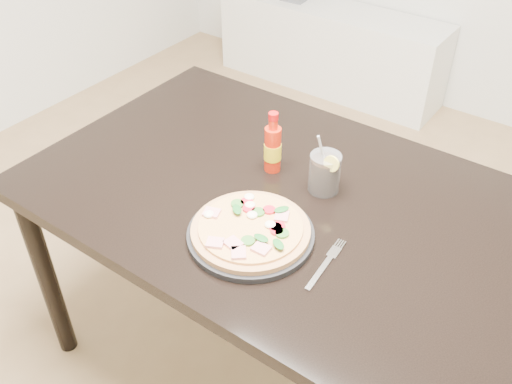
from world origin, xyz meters
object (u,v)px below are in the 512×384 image
Objects in this scene: dining_table at (281,216)px; plate at (251,235)px; media_console at (329,48)px; cola_cup at (325,174)px; hot_sauce_bottle at (273,148)px; pizza at (251,228)px; fork at (327,263)px.

plate reaches higher than dining_table.
dining_table is 4.44× the size of plate.
cola_cup is at bearing -61.55° from media_console.
hot_sauce_bottle is 0.17m from cola_cup.
cola_cup is (0.08, 0.08, 0.14)m from dining_table.
hot_sauce_bottle reaches higher than media_console.
hot_sauce_bottle is (-0.12, 0.27, 0.07)m from plate.
cola_cup is at bearing 79.97° from pizza.
plate is 0.23× the size of media_console.
cola_cup reaches higher than fork.
media_console is at bearing 114.55° from fork.
dining_table is 0.19m from hot_sauce_bottle.
dining_table is 7.42× the size of fork.
pizza is (0.03, -0.19, 0.11)m from dining_table.
pizza is at bearing -65.88° from media_console.
hot_sauce_bottle reaches higher than fork.
cola_cup is (0.17, 0.01, -0.02)m from hot_sauce_bottle.
cola_cup reaches higher than dining_table.
hot_sauce_bottle reaches higher than cola_cup.
media_console is at bearing 114.12° from plate.
cola_cup is 0.12× the size of media_console.
plate is at bearing -66.42° from pizza.
cola_cup is (0.05, 0.27, 0.05)m from plate.
pizza is 0.28m from cola_cup.
dining_table is 7.56× the size of hot_sauce_bottle.
hot_sauce_bottle reaches higher than plate.
pizza is 1.69× the size of cola_cup.
hot_sauce_bottle is at bearing 113.96° from plate.
plate is 1.70× the size of hot_sauce_bottle.
fork is at bearing -57.82° from cola_cup.
hot_sauce_bottle is 0.98× the size of fork.
media_console is (-0.93, 2.07, -0.53)m from pizza.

